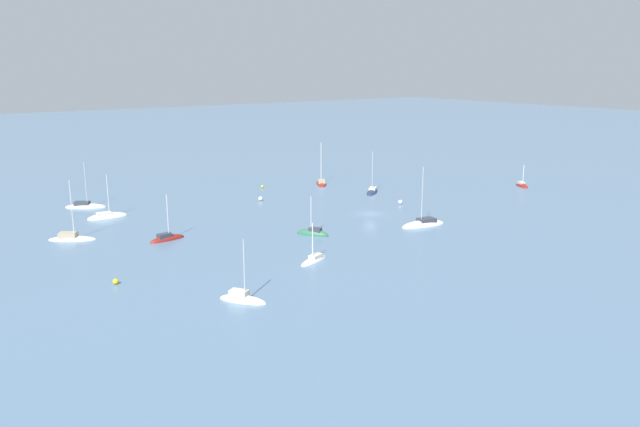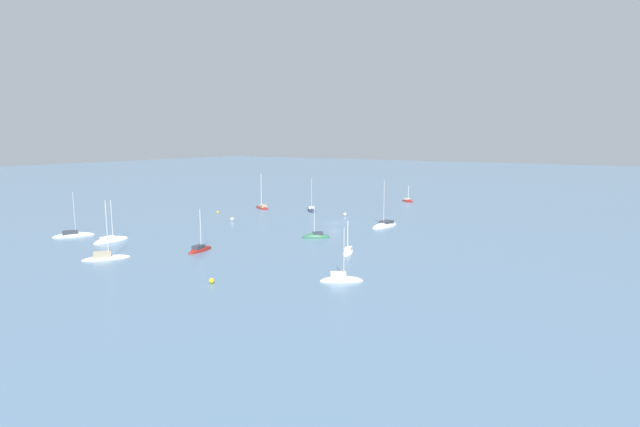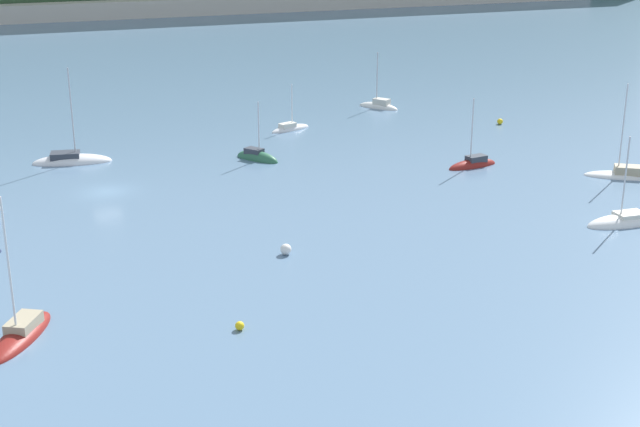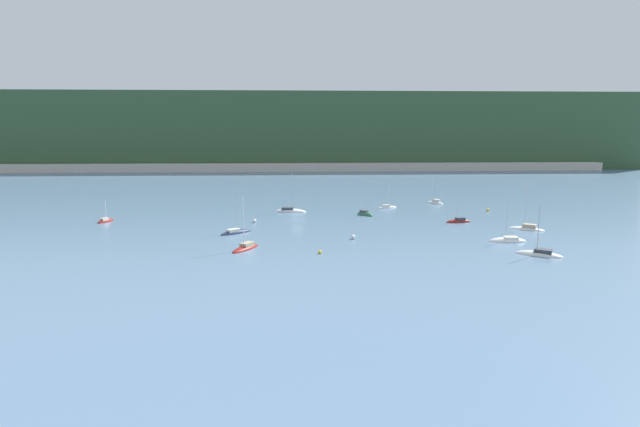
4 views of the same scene
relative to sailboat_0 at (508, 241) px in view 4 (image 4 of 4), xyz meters
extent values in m
plane|color=slate|center=(-39.89, 25.28, -0.07)|extent=(600.00, 600.00, 0.00)
cube|color=#335133|center=(-39.89, 205.27, 20.26)|extent=(376.20, 74.59, 40.66)
cube|color=beige|center=(-39.89, 164.47, 1.98)|extent=(319.77, 6.00, 4.09)
ellipsoid|color=white|center=(-0.04, 0.00, -0.07)|extent=(7.17, 2.91, 1.72)
cube|color=silver|center=(0.52, -0.04, 0.66)|extent=(2.64, 1.87, 0.51)
cylinder|color=silver|center=(-0.39, 0.03, 4.02)|extent=(0.14, 0.14, 7.22)
ellipsoid|color=white|center=(8.99, 11.40, -0.07)|extent=(7.40, 6.00, 1.10)
cube|color=tan|center=(9.48, 11.08, 0.68)|extent=(3.11, 2.83, 0.88)
cylinder|color=silver|center=(8.69, 11.60, 4.80)|extent=(0.14, 0.14, 9.12)
ellipsoid|color=silver|center=(-15.28, 42.31, -0.07)|extent=(5.83, 3.43, 1.18)
cube|color=silver|center=(-15.71, 42.16, 0.54)|extent=(2.28, 1.75, 0.57)
cylinder|color=silver|center=(-15.02, 42.41, 2.87)|extent=(0.14, 0.14, 5.23)
ellipsoid|color=#232D4C|center=(-52.83, 10.52, -0.07)|extent=(6.85, 6.18, 1.46)
cube|color=silver|center=(-53.27, 10.15, 0.62)|extent=(2.89, 2.74, 0.58)
cylinder|color=#B2B2B7|center=(-52.55, 10.75, 4.51)|extent=(0.14, 0.14, 8.35)
ellipsoid|color=#2D6647|center=(-23.09, 30.87, -0.07)|extent=(4.42, 5.43, 1.93)
cube|color=#333842|center=(-23.33, 31.23, 0.79)|extent=(2.07, 2.28, 0.66)
cylinder|color=silver|center=(-22.94, 30.65, 3.35)|extent=(0.14, 0.14, 5.77)
ellipsoid|color=white|center=(0.86, -10.58, -0.07)|extent=(7.69, 6.01, 1.46)
cube|color=#333842|center=(1.38, -10.90, 0.70)|extent=(3.19, 2.83, 0.72)
cylinder|color=#B2B2B7|center=(0.54, -10.37, 4.48)|extent=(0.14, 0.14, 8.29)
ellipsoid|color=maroon|center=(-49.56, -3.56, -0.07)|extent=(5.53, 7.48, 1.31)
cube|color=tan|center=(-49.26, -3.04, 0.67)|extent=(2.62, 3.05, 0.74)
cylinder|color=silver|center=(-49.74, -3.88, 4.85)|extent=(0.14, 0.14, 9.11)
ellipsoid|color=silver|center=(-41.74, 36.89, -0.07)|extent=(8.61, 4.19, 1.80)
cube|color=#333842|center=(-42.39, 37.01, 0.77)|extent=(3.27, 2.43, 0.69)
cylinder|color=#B2B2B7|center=(-41.33, 36.82, 5.21)|extent=(0.14, 0.14, 9.56)
ellipsoid|color=white|center=(-0.08, 49.73, -0.07)|extent=(4.81, 5.88, 1.44)
cube|color=beige|center=(0.19, 49.34, 0.77)|extent=(2.24, 2.46, 0.89)
cylinder|color=#B2B2B7|center=(-0.24, 49.97, 3.85)|extent=(0.14, 0.14, 7.04)
ellipsoid|color=maroon|center=(-84.44, 24.86, -0.07)|extent=(3.34, 4.89, 1.55)
cube|color=beige|center=(-84.60, 24.52, 0.66)|extent=(1.67, 1.98, 0.61)
cylinder|color=silver|center=(-84.35, 25.08, 2.59)|extent=(0.14, 0.14, 4.47)
ellipsoid|color=maroon|center=(-2.99, 20.16, -0.07)|extent=(6.05, 2.47, 1.53)
cube|color=#333842|center=(-2.53, 20.22, 0.70)|extent=(2.25, 1.47, 0.70)
cylinder|color=silver|center=(-3.29, 20.12, 3.77)|extent=(0.14, 0.14, 6.83)
sphere|color=white|center=(-49.93, 22.36, 0.35)|extent=(0.83, 0.83, 0.83)
sphere|color=yellow|center=(10.00, 35.51, 0.29)|extent=(0.72, 0.72, 0.72)
sphere|color=yellow|center=(-36.37, -7.49, 0.23)|extent=(0.59, 0.59, 0.59)
sphere|color=white|center=(-29.30, 3.79, 0.37)|extent=(0.87, 0.87, 0.87)
camera|label=1|loc=(32.01, 109.76, 26.50)|focal=35.00mm
camera|label=2|loc=(56.89, 81.97, 19.25)|focal=28.00mm
camera|label=3|loc=(-50.29, -57.32, 25.65)|focal=50.00mm
camera|label=4|loc=(-40.63, -91.03, 21.07)|focal=28.00mm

